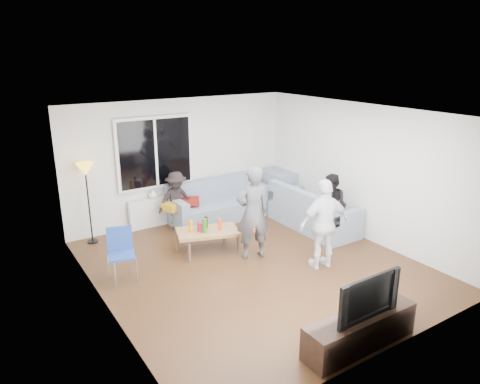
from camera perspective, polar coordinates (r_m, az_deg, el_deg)
floor at (r=7.77m, az=1.80°, el=-9.51°), size 5.00×5.50×0.04m
ceiling at (r=6.98m, az=2.01°, el=10.18°), size 5.00×5.50×0.04m
wall_back at (r=9.59m, az=-7.57°, el=4.05°), size 5.00×0.04×2.60m
wall_front at (r=5.38m, az=19.06°, el=-7.76°), size 5.00×0.04×2.60m
wall_left at (r=6.26m, az=-17.48°, el=-4.00°), size 0.04×5.50×2.60m
wall_right at (r=8.89m, az=15.40°, el=2.49°), size 0.04×5.50×2.60m
window_frame at (r=9.23m, az=-10.79°, el=4.95°), size 1.62×0.06×1.47m
window_glass at (r=9.19m, az=-10.69°, el=4.91°), size 1.50×0.02×1.35m
window_mullion at (r=9.18m, az=-10.67°, el=4.90°), size 0.05×0.03×1.35m
radiator at (r=9.53m, az=-10.28°, el=-2.38°), size 1.30×0.12×0.62m
potted_plant at (r=9.45m, az=-8.88°, el=0.66°), size 0.24×0.21×0.37m
vase at (r=9.34m, az=-11.05°, el=-0.27°), size 0.19×0.19×0.18m
sofa_back_section at (r=9.72m, az=-2.36°, el=-1.00°), size 2.30×0.85×0.85m
sofa_right_section at (r=9.32m, az=9.36°, el=-2.04°), size 2.00×0.85×0.85m
sofa_corner at (r=10.62m, az=5.44°, el=0.56°), size 0.85×0.85×0.85m
cushion_yellow at (r=9.17m, az=-8.58°, el=-1.78°), size 0.48×0.45×0.14m
cushion_red at (r=9.42m, az=-6.33°, el=-1.17°), size 0.45×0.43×0.13m
coffee_table at (r=8.25m, az=-4.14°, el=-6.18°), size 1.23×0.92×0.40m
pitcher at (r=8.12m, az=-4.90°, el=-4.41°), size 0.17×0.17×0.17m
side_chair at (r=7.35m, az=-14.89°, el=-7.88°), size 0.49×0.49×0.86m
floor_lamp at (r=8.83m, az=-18.73°, el=-1.45°), size 0.32×0.32×1.56m
player_left at (r=7.76m, az=1.62°, el=-2.65°), size 0.68×0.52×1.67m
player_right at (r=7.55m, az=10.69°, el=-4.06°), size 0.96×0.56×1.55m
spectator_right at (r=8.90m, az=11.67°, el=-1.73°), size 0.64×0.73×1.26m
spectator_back at (r=9.23m, az=-8.12°, el=-1.04°), size 0.81×0.51×1.20m
tv_console at (r=5.96m, az=15.06°, el=-16.67°), size 1.60×0.40×0.44m
television at (r=5.70m, az=15.46°, el=-12.49°), size 0.98×0.13×0.56m
bottle_a at (r=8.09m, az=-6.27°, el=-4.37°), size 0.07×0.07×0.21m
bottle_d at (r=8.13m, az=-2.60°, el=-4.16°), size 0.07×0.07×0.22m
bottle_c at (r=8.24m, az=-4.37°, el=-3.86°), size 0.07×0.07×0.23m
bottle_b at (r=8.01m, az=-4.54°, el=-4.34°), size 0.08×0.08×0.27m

